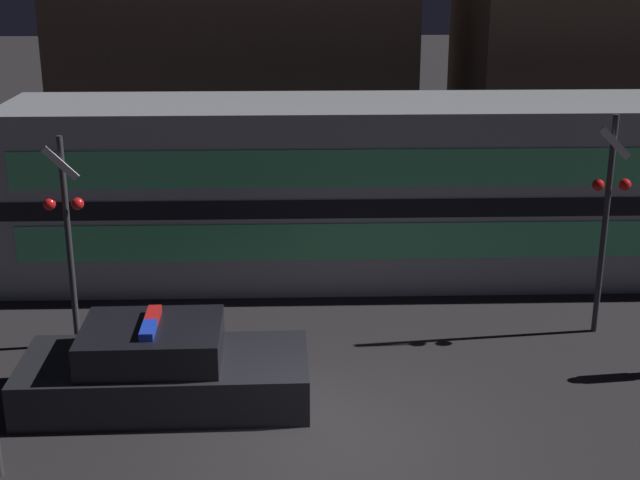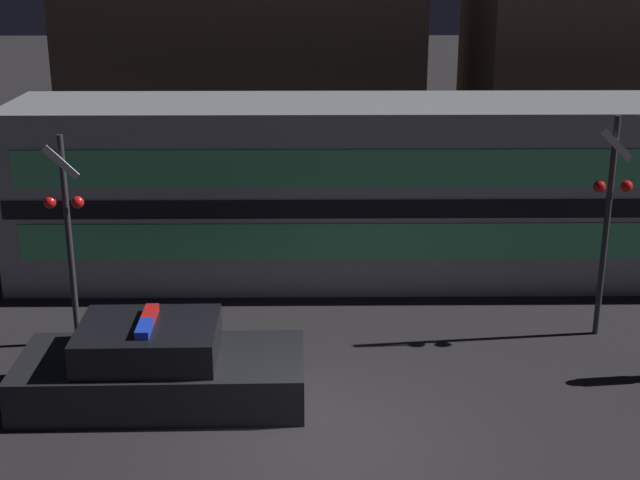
{
  "view_description": "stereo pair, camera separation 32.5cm",
  "coord_description": "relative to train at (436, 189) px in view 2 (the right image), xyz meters",
  "views": [
    {
      "loc": [
        -0.66,
        -10.85,
        6.57
      ],
      "look_at": [
        -0.17,
        4.12,
        1.63
      ],
      "focal_mm": 50.0,
      "sensor_mm": 36.0,
      "label": 1
    },
    {
      "loc": [
        -0.33,
        -10.85,
        6.57
      ],
      "look_at": [
        -0.17,
        4.12,
        1.63
      ],
      "focal_mm": 50.0,
      "sensor_mm": 36.0,
      "label": 2
    }
  ],
  "objects": [
    {
      "name": "crossing_signal_far",
      "position": [
        -6.65,
        -3.55,
        0.31
      ],
      "size": [
        0.67,
        0.27,
        3.69
      ],
      "color": "#2D2D33",
      "rests_on": "ground_plane"
    },
    {
      "name": "police_car",
      "position": [
        -4.9,
        -5.55,
        -1.31
      ],
      "size": [
        4.33,
        1.91,
        1.35
      ],
      "rotation": [
        0.0,
        0.0,
        0.02
      ],
      "color": "black",
      "rests_on": "ground_plane"
    },
    {
      "name": "crossing_signal_near",
      "position": [
        2.49,
        -3.25,
        0.43
      ],
      "size": [
        0.67,
        0.27,
        3.92
      ],
      "color": "#2D2D33",
      "rests_on": "ground_plane"
    },
    {
      "name": "building_left",
      "position": [
        -4.46,
        8.06,
        3.05
      ],
      "size": [
        9.92,
        4.4,
        9.72
      ],
      "color": "brown",
      "rests_on": "ground_plane"
    },
    {
      "name": "train",
      "position": [
        0.0,
        0.0,
        0.0
      ],
      "size": [
        17.28,
        2.93,
        3.62
      ],
      "color": "#999EA5",
      "rests_on": "ground_plane"
    },
    {
      "name": "ground_plane",
      "position": [
        -2.26,
        -6.9,
        -1.81
      ],
      "size": [
        120.0,
        120.0,
        0.0
      ],
      "primitive_type": "plane",
      "color": "#262326"
    }
  ]
}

